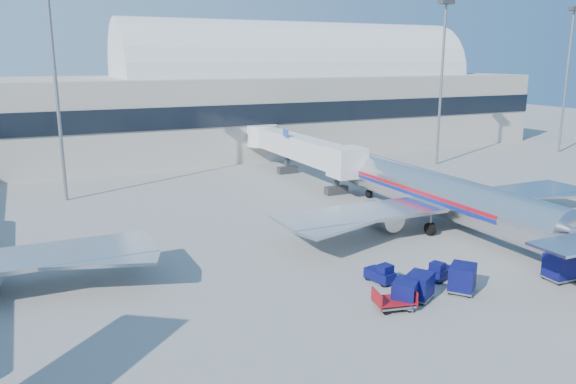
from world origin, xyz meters
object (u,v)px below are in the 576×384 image
barrier_mid (559,216)px  cart_train_a (462,278)px  cart_train_c (405,292)px  airliner_main (448,197)px  cart_solo_near (561,267)px  mast_east (443,59)px  barrier_near (533,220)px  cart_open_red (394,302)px  tug_left (381,274)px  tug_lead (439,271)px  mast_west (53,59)px  jetbridge_near (294,146)px  cart_train_b (419,286)px  mast_far_east (569,59)px  tug_right (543,242)px

barrier_mid → cart_train_a: (-19.84, -9.01, 0.52)m
barrier_mid → cart_train_c: bearing=-159.4°
airliner_main → cart_solo_near: size_ratio=16.93×
airliner_main → mast_east: bearing=51.9°
barrier_near → cart_open_red: size_ratio=1.13×
barrier_mid → tug_left: 24.37m
tug_lead → cart_train_a: bearing=-112.6°
mast_west → cart_train_a: 44.96m
jetbridge_near → mast_west: mast_west is taller
barrier_mid → cart_solo_near: cart_solo_near is taller
jetbridge_near → cart_train_c: (-10.80, -38.03, -3.05)m
airliner_main → mast_west: (-30.00, 25.49, 11.87)m
cart_train_a → cart_open_red: cart_train_a is taller
airliner_main → cart_open_red: bearing=-140.0°
tug_lead → cart_train_b: bearing=-170.3°
barrier_near → tug_left: 21.17m
cart_train_a → cart_train_c: size_ratio=1.10×
cart_train_c → cart_solo_near: 12.18m
jetbridge_near → cart_train_c: jetbridge_near is taller
barrier_mid → tug_lead: 20.93m
jetbridge_near → tug_lead: size_ratio=12.13×
cart_train_a → cart_solo_near: (7.47, -1.38, 0.03)m
mast_far_east → tug_right: 55.30m
airliner_main → cart_train_b: (-11.79, -11.27, -2.02)m
barrier_near → cart_train_b: (-19.79, -8.77, 0.45)m
jetbridge_near → cart_train_a: (-6.14, -37.82, -2.96)m
jetbridge_near → mast_west: (-27.60, -0.81, 10.86)m
mast_far_east → barrier_mid: 46.10m
mast_east → cart_train_a: size_ratio=8.72×
tug_right → tug_left: 15.58m
tug_right → tug_left: (-15.58, -0.25, 0.02)m
cart_open_red → mast_west: bearing=125.1°
barrier_mid → barrier_near: bearing=180.0°
mast_far_east → tug_right: (-41.86, -33.23, -14.18)m
barrier_near → cart_train_a: cart_train_a is taller
cart_open_red → cart_solo_near: bearing=7.2°
mast_far_east → cart_train_b: bearing=-147.1°
cart_open_red → jetbridge_near: bearing=84.9°
airliner_main → cart_train_b: size_ratio=15.49×
tug_lead → cart_open_red: bearing=-177.0°
mast_east → barrier_near: mast_east is taller
mast_west → barrier_near: 49.33m
cart_train_b → cart_solo_near: (10.72, -1.62, 0.10)m
barrier_near → cart_train_a: size_ratio=1.16×
cart_train_a → barrier_mid: bearing=-14.2°
airliner_main → tug_lead: airliner_main is taller
airliner_main → cart_train_a: 14.47m
airliner_main → mast_east: size_ratio=1.65×
barrier_near → mast_east: bearing=66.8°
mast_east → cart_open_red: bearing=-132.4°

